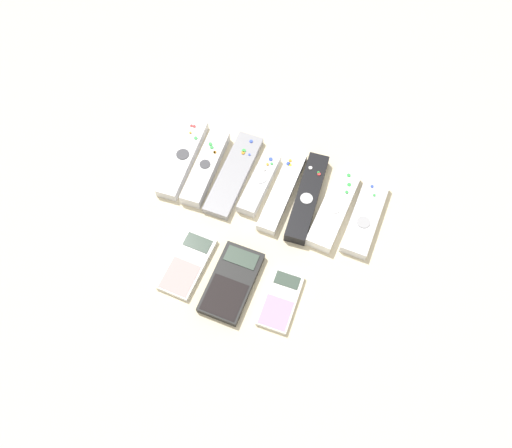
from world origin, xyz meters
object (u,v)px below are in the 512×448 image
(calculator_1, at_px, (233,283))
(calculator_2, at_px, (280,300))
(remote_2, at_px, (234,174))
(remote_4, at_px, (283,191))
(remote_1, at_px, (206,167))
(calculator_0, at_px, (188,264))
(remote_3, at_px, (260,183))
(remote_5, at_px, (307,197))
(remote_0, at_px, (183,158))
(remote_6, at_px, (334,208))
(remote_7, at_px, (365,217))

(calculator_1, bearing_deg, calculator_2, 1.14)
(calculator_1, bearing_deg, remote_2, 112.45)
(remote_4, distance_m, calculator_2, 0.25)
(remote_1, bearing_deg, calculator_0, -78.56)
(remote_1, bearing_deg, remote_3, -0.56)
(remote_5, xyz_separation_m, calculator_2, (0.02, -0.24, -0.01))
(remote_1, relative_size, calculator_0, 1.37)
(remote_0, distance_m, calculator_1, 0.32)
(remote_5, relative_size, remote_6, 1.09)
(remote_4, bearing_deg, calculator_1, -94.04)
(remote_3, relative_size, calculator_1, 1.02)
(remote_2, bearing_deg, remote_4, -1.60)
(remote_3, relative_size, calculator_2, 1.30)
(remote_3, height_order, remote_6, same)
(calculator_2, bearing_deg, remote_6, 79.19)
(remote_3, bearing_deg, remote_2, 178.75)
(remote_7, distance_m, calculator_0, 0.38)
(remote_2, bearing_deg, remote_3, -3.10)
(remote_2, distance_m, calculator_0, 0.23)
(remote_0, relative_size, calculator_1, 1.35)
(remote_2, xyz_separation_m, remote_7, (0.30, -0.00, 0.00))
(remote_1, distance_m, calculator_2, 0.35)
(remote_7, relative_size, calculator_1, 1.17)
(remote_4, xyz_separation_m, calculator_0, (-0.12, -0.23, -0.00))
(remote_0, relative_size, calculator_0, 1.47)
(remote_7, distance_m, calculator_1, 0.31)
(remote_2, bearing_deg, remote_0, -178.65)
(calculator_1, bearing_deg, calculator_0, 177.28)
(remote_3, height_order, calculator_0, remote_3)
(remote_5, height_order, remote_7, remote_5)
(remote_2, distance_m, remote_6, 0.23)
(remote_6, bearing_deg, remote_4, -178.05)
(remote_1, xyz_separation_m, calculator_2, (0.26, -0.23, -0.01))
(remote_1, relative_size, remote_5, 0.90)
(remote_6, xyz_separation_m, calculator_0, (-0.24, -0.23, -0.01))
(remote_4, bearing_deg, remote_6, -0.90)
(remote_3, bearing_deg, remote_4, 1.98)
(remote_3, relative_size, calculator_0, 1.11)
(remote_1, height_order, remote_4, remote_1)
(remote_5, xyz_separation_m, calculator_0, (-0.18, -0.23, -0.01))
(remote_5, bearing_deg, remote_4, 178.10)
(calculator_0, bearing_deg, remote_1, 106.40)
(calculator_1, relative_size, calculator_2, 1.27)
(remote_2, distance_m, remote_4, 0.12)
(remote_2, bearing_deg, calculator_0, -91.82)
(remote_0, height_order, remote_3, remote_3)
(remote_4, bearing_deg, calculator_2, -70.52)
(remote_4, relative_size, calculator_0, 1.46)
(remote_7, bearing_deg, remote_4, -178.49)
(remote_1, height_order, remote_2, remote_1)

